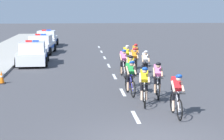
# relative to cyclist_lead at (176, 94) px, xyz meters

# --- Properties ---
(kerb_edge) EXTENTS (0.16, 60.00, 0.13)m
(kerb_edge) POSITION_rel_cyclist_lead_xyz_m (-7.43, 11.24, -0.72)
(kerb_edge) COLOR #9E9E99
(kerb_edge) RESTS_ON ground
(lane_markings_centre) EXTENTS (0.14, 29.60, 0.01)m
(lane_markings_centre) POSITION_rel_cyclist_lead_xyz_m (-1.39, 10.05, -0.78)
(lane_markings_centre) COLOR white
(lane_markings_centre) RESTS_ON ground
(cyclist_lead) EXTENTS (0.42, 1.72, 1.56)m
(cyclist_lead) POSITION_rel_cyclist_lead_xyz_m (0.00, 0.00, 0.00)
(cyclist_lead) COLOR black
(cyclist_lead) RESTS_ON ground
(cyclist_second) EXTENTS (0.45, 1.72, 1.56)m
(cyclist_second) POSITION_rel_cyclist_lead_xyz_m (-0.83, 1.66, 0.00)
(cyclist_second) COLOR black
(cyclist_second) RESTS_ON ground
(cyclist_third) EXTENTS (0.45, 1.72, 1.56)m
(cyclist_third) POSITION_rel_cyclist_lead_xyz_m (-0.08, 2.90, 0.00)
(cyclist_third) COLOR black
(cyclist_third) RESTS_ON ground
(cyclist_fourth) EXTENTS (0.45, 1.72, 1.56)m
(cyclist_fourth) POSITION_rel_cyclist_lead_xyz_m (-1.13, 3.48, 0.00)
(cyclist_fourth) COLOR black
(cyclist_fourth) RESTS_ON ground
(cyclist_fifth) EXTENTS (0.44, 1.72, 1.56)m
(cyclist_fifth) POSITION_rel_cyclist_lead_xyz_m (-0.89, 5.23, 0.00)
(cyclist_fifth) COLOR black
(cyclist_fifth) RESTS_ON ground
(cyclist_sixth) EXTENTS (0.44, 1.72, 1.56)m
(cyclist_sixth) POSITION_rel_cyclist_lead_xyz_m (0.15, 7.21, 0.00)
(cyclist_sixth) COLOR black
(cyclist_sixth) RESTS_ON ground
(cyclist_seventh) EXTENTS (0.44, 1.72, 1.56)m
(cyclist_seventh) POSITION_rel_cyclist_lead_xyz_m (-0.94, 7.84, 0.00)
(cyclist_seventh) COLOR black
(cyclist_seventh) RESTS_ON ground
(cyclist_eighth) EXTENTS (0.42, 1.72, 1.56)m
(cyclist_eighth) POSITION_rel_cyclist_lead_xyz_m (-0.25, 8.59, 0.00)
(cyclist_eighth) COLOR black
(cyclist_eighth) RESTS_ON ground
(cyclist_ninth) EXTENTS (0.43, 1.72, 1.56)m
(cyclist_ninth) POSITION_rel_cyclist_lead_xyz_m (-0.49, 10.09, 0.00)
(cyclist_ninth) COLOR black
(cyclist_ninth) RESTS_ON ground
(cyclist_tenth) EXTENTS (0.42, 1.72, 1.56)m
(cyclist_tenth) POSITION_rel_cyclist_lead_xyz_m (0.15, 10.92, 0.00)
(cyclist_tenth) COLOR black
(cyclist_tenth) RESTS_ON ground
(police_car_nearest) EXTENTS (2.13, 4.47, 1.59)m
(police_car_nearest) POSITION_rel_cyclist_lead_xyz_m (-6.30, 13.11, -0.11)
(police_car_nearest) COLOR silver
(police_car_nearest) RESTS_ON ground
(police_car_second) EXTENTS (2.26, 4.53, 1.59)m
(police_car_second) POSITION_rel_cyclist_lead_xyz_m (-6.30, 19.25, -0.11)
(police_car_second) COLOR silver
(police_car_second) RESTS_ON ground
(police_car_third) EXTENTS (2.07, 4.43, 1.59)m
(police_car_third) POSITION_rel_cyclist_lead_xyz_m (-6.30, 25.03, -0.11)
(police_car_third) COLOR silver
(police_car_third) RESTS_ON ground
(traffic_cone_near) EXTENTS (0.36, 0.36, 0.64)m
(traffic_cone_near) POSITION_rel_cyclist_lead_xyz_m (-7.10, 6.54, -0.48)
(traffic_cone_near) COLOR black
(traffic_cone_near) RESTS_ON ground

